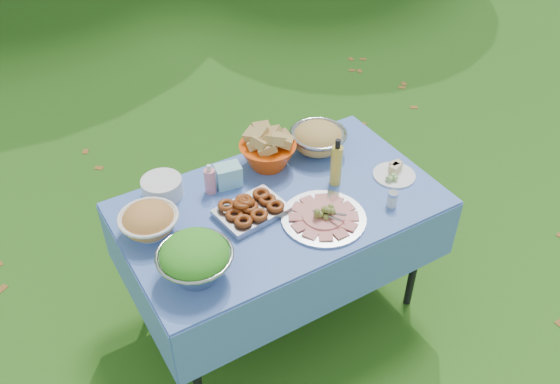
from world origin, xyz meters
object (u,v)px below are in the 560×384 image
Objects in this scene: picnic_table at (280,260)px; bread_bowl at (268,149)px; oil_bottle at (336,162)px; salad_bowl at (195,259)px; charcuterie_platter at (324,212)px; plate_stack at (162,188)px; pasta_bowl_steel at (318,138)px.

picnic_table is 5.16× the size of bread_bowl.
oil_bottle is (0.20, -0.29, 0.03)m from bread_bowl.
salad_bowl is 1.07× the size of bread_bowl.
bread_bowl is 0.48m from charcuterie_platter.
plate_stack is 0.76m from charcuterie_platter.
salad_bowl is 1.06× the size of pasta_bowl_steel.
picnic_table is 0.74m from salad_bowl.
plate_stack is at bearing 175.05° from bread_bowl.
picnic_table is 0.59m from oil_bottle.
salad_bowl reaches higher than pasta_bowl_steel.
oil_bottle is at bearing -24.33° from plate_stack.
pasta_bowl_steel is 0.28m from oil_bottle.
picnic_table is 7.72× the size of plate_stack.
oil_bottle is (0.74, -0.34, 0.08)m from plate_stack.
charcuterie_platter is (0.55, -0.52, -0.00)m from plate_stack.
pasta_bowl_steel is (0.28, -0.02, -0.02)m from bread_bowl.
salad_bowl is 0.55m from plate_stack.
plate_stack is at bearing 143.75° from picnic_table.
salad_bowl is at bearing -98.03° from plate_stack.
salad_bowl is at bearing -152.27° from pasta_bowl_steel.
plate_stack is 0.76× the size of oil_bottle.
picnic_table is at bearing -108.98° from bread_bowl.
bread_bowl is (0.54, -0.05, 0.05)m from plate_stack.
charcuterie_platter is at bearing -61.93° from picnic_table.
picnic_table is at bearing 22.66° from salad_bowl.
plate_stack is (-0.44, 0.33, 0.43)m from picnic_table.
salad_bowl is 1.21× the size of oil_bottle.
charcuterie_platter is 1.53× the size of oil_bottle.
picnic_table is 0.70m from plate_stack.
plate_stack is at bearing 136.36° from charcuterie_platter.
bread_bowl reaches higher than plate_stack.
charcuterie_platter is (0.11, -0.20, 0.42)m from picnic_table.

